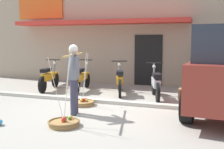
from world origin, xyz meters
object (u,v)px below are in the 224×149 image
(motorcycle_second_in_row, at_px, (82,78))
(motorcycle_end_of_row, at_px, (156,84))
(fruit_basket_left_side, at_px, (64,123))
(wooden_crate, at_px, (186,94))
(motorcycle_third_in_row, at_px, (120,81))
(fruit_basket_right_side, at_px, (83,102))
(motorcycle_nearest_shop, at_px, (49,78))
(fruit_vendor, at_px, (74,74))

(motorcycle_second_in_row, height_order, motorcycle_end_of_row, same)
(fruit_basket_left_side, xyz_separation_m, wooden_crate, (2.21, 3.59, 0.08))
(fruit_basket_left_side, relative_size, motorcycle_second_in_row, 0.80)
(fruit_basket_left_side, bearing_deg, motorcycle_third_in_row, 89.38)
(wooden_crate, bearing_deg, fruit_basket_right_side, -146.41)
(fruit_basket_right_side, distance_m, motorcycle_end_of_row, 2.37)
(fruit_basket_right_side, height_order, motorcycle_second_in_row, fruit_basket_right_side)
(fruit_basket_right_side, height_order, motorcycle_third_in_row, fruit_basket_right_side)
(motorcycle_second_in_row, bearing_deg, motorcycle_third_in_row, -5.72)
(motorcycle_end_of_row, distance_m, wooden_crate, 0.97)
(fruit_basket_right_side, xyz_separation_m, motorcycle_third_in_row, (0.48, 1.86, 0.38))
(fruit_basket_right_side, distance_m, wooden_crate, 3.18)
(fruit_basket_right_side, distance_m, motorcycle_third_in_row, 1.96)
(motorcycle_nearest_shop, bearing_deg, motorcycle_second_in_row, 15.92)
(fruit_basket_right_side, bearing_deg, motorcycle_end_of_row, 41.28)
(fruit_basket_left_side, distance_m, wooden_crate, 4.22)
(motorcycle_second_in_row, height_order, wooden_crate, motorcycle_second_in_row)
(fruit_vendor, distance_m, motorcycle_nearest_shop, 3.55)
(motorcycle_nearest_shop, bearing_deg, motorcycle_third_in_row, 3.97)
(motorcycle_end_of_row, bearing_deg, fruit_basket_left_side, -111.32)
(motorcycle_third_in_row, bearing_deg, motorcycle_end_of_row, -14.05)
(fruit_vendor, xyz_separation_m, motorcycle_end_of_row, (1.54, 2.46, -0.53))
(motorcycle_nearest_shop, bearing_deg, wooden_crate, 0.97)
(motorcycle_second_in_row, bearing_deg, fruit_basket_left_side, -69.63)
(fruit_vendor, bearing_deg, wooden_crate, 47.76)
(motorcycle_end_of_row, bearing_deg, motorcycle_third_in_row, 165.95)
(fruit_basket_left_side, bearing_deg, fruit_vendor, 103.65)
(motorcycle_second_in_row, xyz_separation_m, motorcycle_third_in_row, (1.47, -0.15, 0.00))
(motorcycle_second_in_row, relative_size, motorcycle_third_in_row, 1.04)
(motorcycle_second_in_row, bearing_deg, fruit_basket_right_side, -63.88)
(fruit_basket_left_side, xyz_separation_m, motorcycle_nearest_shop, (-2.58, 3.51, 0.38))
(fruit_basket_left_side, height_order, motorcycle_nearest_shop, fruit_basket_left_side)
(fruit_vendor, bearing_deg, motorcycle_second_in_row, 112.36)
(motorcycle_third_in_row, bearing_deg, wooden_crate, -2.66)
(motorcycle_end_of_row, bearing_deg, fruit_vendor, -122.01)
(motorcycle_end_of_row, bearing_deg, wooden_crate, 13.72)
(fruit_basket_right_side, distance_m, motorcycle_nearest_shop, 2.74)
(fruit_basket_left_side, xyz_separation_m, motorcycle_end_of_row, (1.32, 3.37, 0.38))
(motorcycle_nearest_shop, distance_m, motorcycle_third_in_row, 2.62)
(motorcycle_end_of_row, bearing_deg, motorcycle_second_in_row, 170.35)
(motorcycle_second_in_row, height_order, motorcycle_third_in_row, same)
(fruit_basket_right_side, distance_m, motorcycle_second_in_row, 2.27)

